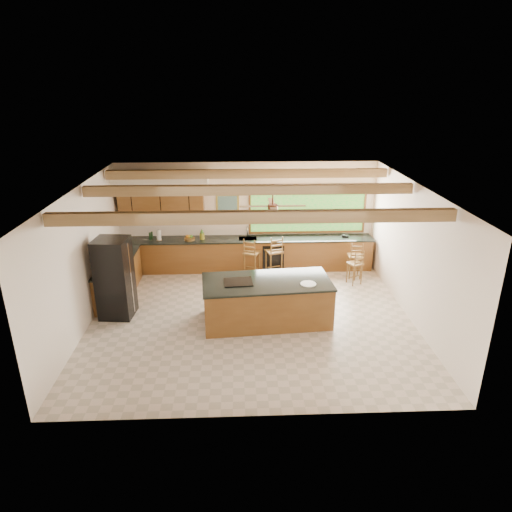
{
  "coord_description": "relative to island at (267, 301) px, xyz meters",
  "views": [
    {
      "loc": [
        -0.28,
        -9.18,
        5.07
      ],
      "look_at": [
        0.14,
        0.8,
        1.21
      ],
      "focal_mm": 32.0,
      "sensor_mm": 36.0,
      "label": 1
    }
  ],
  "objects": [
    {
      "name": "ground",
      "position": [
        -0.34,
        0.12,
        -0.49
      ],
      "size": [
        7.2,
        7.2,
        0.0
      ],
      "primitive_type": "plane",
      "color": "beige",
      "rests_on": "ground"
    },
    {
      "name": "bar_stool_b",
      "position": [
        0.37,
        2.51,
        0.2
      ],
      "size": [
        0.53,
        0.53,
        1.16
      ],
      "rotation": [
        0.0,
        0.0,
        0.33
      ],
      "color": "brown",
      "rests_on": "ground"
    },
    {
      "name": "bar_stool_a",
      "position": [
        -0.24,
        2.51,
        0.17
      ],
      "size": [
        0.53,
        0.53,
        1.11
      ],
      "rotation": [
        0.0,
        0.0,
        -0.43
      ],
      "color": "brown",
      "rests_on": "ground"
    },
    {
      "name": "bar_stool_c",
      "position": [
        2.55,
        2.27,
        0.13
      ],
      "size": [
        0.39,
        0.39,
        1.04
      ],
      "rotation": [
        0.0,
        0.0,
        -0.04
      ],
      "color": "brown",
      "rests_on": "ground"
    },
    {
      "name": "island",
      "position": [
        0.0,
        0.0,
        0.0
      ],
      "size": [
        2.9,
        1.54,
        1.0
      ],
      "rotation": [
        0.0,
        0.0,
        0.08
      ],
      "color": "brown",
      "rests_on": "ground"
    },
    {
      "name": "bar_stool_d",
      "position": [
        2.45,
        1.86,
        0.07
      ],
      "size": [
        0.45,
        0.45,
        0.95
      ],
      "rotation": [
        0.0,
        0.0,
        0.43
      ],
      "color": "brown",
      "rests_on": "ground"
    },
    {
      "name": "refrigerator",
      "position": [
        -3.39,
        0.41,
        0.43
      ],
      "size": [
        0.78,
        0.77,
        1.85
      ],
      "rotation": [
        0.0,
        0.0,
        -0.1
      ],
      "color": "black",
      "rests_on": "ground"
    },
    {
      "name": "counter_run",
      "position": [
        -1.16,
        2.64,
        -0.03
      ],
      "size": [
        7.12,
        3.1,
        1.24
      ],
      "color": "brown",
      "rests_on": "ground"
    },
    {
      "name": "room_shell",
      "position": [
        -0.51,
        0.77,
        1.72
      ],
      "size": [
        7.27,
        6.54,
        3.02
      ],
      "color": "white",
      "rests_on": "ground"
    }
  ]
}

